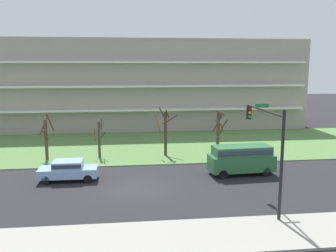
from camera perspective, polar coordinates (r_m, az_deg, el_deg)
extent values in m
plane|color=#232326|center=(26.89, -4.79, -9.64)|extent=(160.00, 160.00, 0.00)
cube|color=#99968E|center=(19.48, -3.94, -17.15)|extent=(80.00, 4.00, 0.15)
cube|color=#547F42|center=(40.37, -5.49, -3.07)|extent=(80.00, 16.00, 0.08)
cube|color=#9E938C|center=(52.92, -5.93, 6.50)|extent=(47.83, 10.90, 12.13)
cube|color=white|center=(47.31, -5.75, 2.46)|extent=(45.91, 0.90, 0.24)
cube|color=white|center=(47.03, -5.82, 6.13)|extent=(45.91, 0.90, 0.24)
cube|color=white|center=(46.95, -5.88, 9.82)|extent=(45.91, 0.90, 0.24)
cylinder|color=#4C3828|center=(35.79, -18.36, -2.06)|extent=(0.29, 0.29, 3.85)
cylinder|color=#4C3828|center=(35.23, -17.81, 0.56)|extent=(0.54, 1.10, 1.75)
cylinder|color=#4C3828|center=(35.47, -18.46, -1.37)|extent=(0.59, 0.16, 0.88)
cylinder|color=#4C3828|center=(35.95, -18.66, 0.14)|extent=(0.89, 0.56, 1.77)
cylinder|color=#4C3828|center=(35.32, -10.61, -2.17)|extent=(0.25, 0.25, 3.51)
cylinder|color=#4C3828|center=(35.41, -10.03, -1.40)|extent=(0.55, 0.84, 0.72)
cylinder|color=#4C3828|center=(35.05, -10.28, 0.28)|extent=(0.17, 0.60, 1.06)
cylinder|color=#4C3828|center=(35.20, -11.27, -1.38)|extent=(0.21, 0.87, 0.99)
cylinder|color=#423023|center=(35.54, -0.39, -1.24)|extent=(0.29, 0.29, 4.35)
cylinder|color=#423023|center=(35.12, -1.63, 0.59)|extent=(0.42, 1.66, 1.37)
cylinder|color=#423023|center=(34.88, -0.77, 1.76)|extent=(0.81, 0.71, 1.39)
cylinder|color=#423023|center=(35.96, 0.32, 0.99)|extent=(1.33, 1.18, 1.12)
cylinder|color=#423023|center=(35.08, -0.09, 1.90)|extent=(0.51, 0.51, 0.90)
cylinder|color=#4C3828|center=(35.77, 7.74, -1.24)|extent=(0.31, 0.31, 4.37)
cylinder|color=#4C3828|center=(35.84, 8.74, 0.32)|extent=(0.30, 1.39, 1.05)
cylinder|color=#4C3828|center=(35.14, 7.94, 0.39)|extent=(0.99, 0.17, 0.77)
cylinder|color=#4C3828|center=(35.05, 8.10, 2.00)|extent=(0.94, 0.30, 0.59)
cylinder|color=#4C3828|center=(36.01, 7.68, 0.41)|extent=(0.97, 0.24, 1.58)
cylinder|color=#4C3828|center=(35.85, 8.39, -0.43)|extent=(0.30, 0.98, 1.09)
cylinder|color=#4C3828|center=(35.66, 8.07, 1.34)|extent=(0.40, 0.58, 0.77)
cube|color=#8CB2E0|center=(29.39, -15.19, -6.90)|extent=(4.40, 1.81, 0.70)
cube|color=#8CB2E0|center=(29.23, -15.25, -5.72)|extent=(2.20, 1.66, 0.55)
cube|color=#2D3847|center=(29.23, -15.25, -5.72)|extent=(2.16, 1.70, 0.30)
cylinder|color=black|center=(29.03, -18.43, -7.99)|extent=(0.64, 0.22, 0.64)
cylinder|color=black|center=(30.51, -17.83, -7.11)|extent=(0.64, 0.22, 0.64)
cylinder|color=black|center=(28.55, -12.31, -8.01)|extent=(0.64, 0.22, 0.64)
cylinder|color=black|center=(30.05, -12.02, -7.11)|extent=(0.64, 0.22, 0.64)
cube|color=#2D6B3D|center=(30.42, 11.28, -5.58)|extent=(5.31, 2.31, 1.25)
cube|color=#2D6B3D|center=(30.17, 11.35, -3.74)|extent=(4.70, 2.11, 0.75)
cube|color=#2D3847|center=(30.17, 11.35, -3.74)|extent=(4.61, 2.14, 0.41)
cylinder|color=black|center=(29.17, 8.52, -7.43)|extent=(0.73, 0.26, 0.72)
cylinder|color=black|center=(30.80, 7.47, -6.49)|extent=(0.73, 0.26, 0.72)
cylinder|color=black|center=(30.50, 15.07, -6.90)|extent=(0.73, 0.26, 0.72)
cylinder|color=black|center=(32.06, 13.72, -6.04)|extent=(0.73, 0.26, 0.72)
cylinder|color=black|center=(21.39, 17.17, -6.11)|extent=(0.18, 0.18, 6.41)
cylinder|color=black|center=(23.56, 14.59, 2.38)|extent=(0.12, 5.96, 0.12)
cube|color=black|center=(26.12, 12.43, 2.03)|extent=(0.28, 0.28, 0.90)
sphere|color=red|center=(25.94, 12.56, 2.65)|extent=(0.20, 0.20, 0.20)
sphere|color=#F2A519|center=(25.97, 12.54, 2.03)|extent=(0.20, 0.20, 0.20)
sphere|color=green|center=(26.01, 12.51, 1.42)|extent=(0.20, 0.20, 0.20)
cube|color=#197238|center=(23.81, 14.36, 3.07)|extent=(0.90, 0.04, 0.24)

